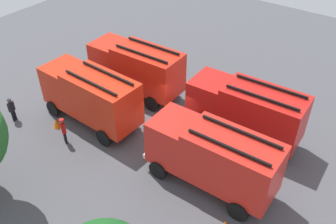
# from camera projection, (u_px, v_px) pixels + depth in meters

# --- Properties ---
(ground_plane) EXTENTS (50.13, 50.13, 0.00)m
(ground_plane) POSITION_uv_depth(u_px,v_px,m) (168.00, 129.00, 24.12)
(ground_plane) COLOR #4C4C51
(fire_truck_0) EXTENTS (7.28, 2.95, 3.88)m
(fire_truck_0) POSITION_uv_depth(u_px,v_px,m) (246.00, 109.00, 22.26)
(fire_truck_0) COLOR red
(fire_truck_0) RESTS_ON ground
(fire_truck_1) EXTENTS (7.25, 2.88, 3.88)m
(fire_truck_1) POSITION_uv_depth(u_px,v_px,m) (136.00, 67.00, 26.29)
(fire_truck_1) COLOR red
(fire_truck_1) RESTS_ON ground
(fire_truck_2) EXTENTS (7.24, 2.85, 3.88)m
(fire_truck_2) POSITION_uv_depth(u_px,v_px,m) (213.00, 155.00, 19.06)
(fire_truck_2) COLOR red
(fire_truck_2) RESTS_ON ground
(fire_truck_3) EXTENTS (7.28, 2.95, 3.88)m
(fire_truck_3) POSITION_uv_depth(u_px,v_px,m) (90.00, 95.00, 23.49)
(fire_truck_3) COLOR red
(fire_truck_3) RESTS_ON ground
(firefighter_0) EXTENTS (0.39, 0.48, 1.68)m
(firefighter_0) POSITION_uv_depth(u_px,v_px,m) (12.00, 109.00, 24.31)
(firefighter_0) COLOR black
(firefighter_0) RESTS_ON ground
(firefighter_1) EXTENTS (0.48, 0.41, 1.83)m
(firefighter_1) POSITION_uv_depth(u_px,v_px,m) (63.00, 130.00, 22.46)
(firefighter_1) COLOR black
(firefighter_1) RESTS_ON ground
(firefighter_2) EXTENTS (0.43, 0.27, 1.66)m
(firefighter_2) POSITION_uv_depth(u_px,v_px,m) (192.00, 124.00, 23.03)
(firefighter_2) COLOR black
(firefighter_2) RESTS_ON ground
(traffic_cone_1) EXTENTS (0.48, 0.48, 0.68)m
(traffic_cone_1) POSITION_uv_depth(u_px,v_px,m) (56.00, 123.00, 24.06)
(traffic_cone_1) COLOR #F2600C
(traffic_cone_1) RESTS_ON ground
(traffic_cone_2) EXTENTS (0.42, 0.42, 0.60)m
(traffic_cone_2) POSITION_uv_depth(u_px,v_px,m) (243.00, 100.00, 26.19)
(traffic_cone_2) COLOR #F2600C
(traffic_cone_2) RESTS_ON ground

